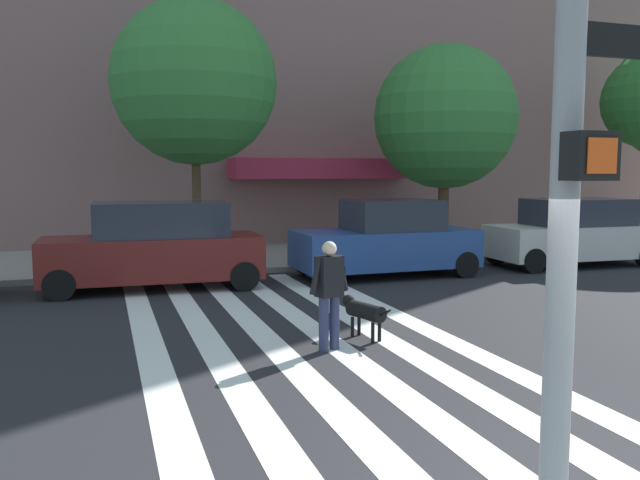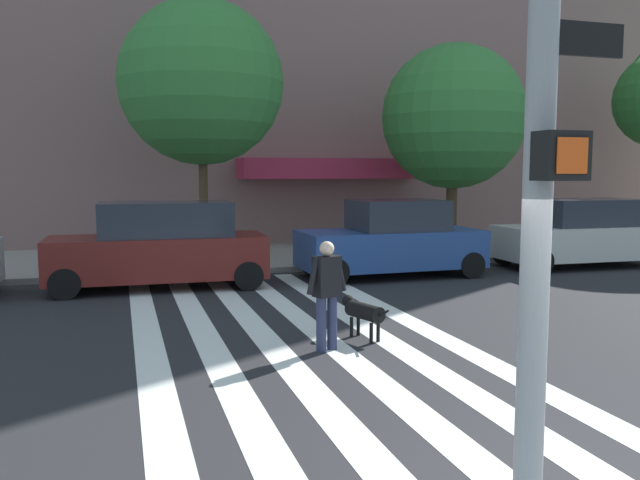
# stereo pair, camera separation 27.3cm
# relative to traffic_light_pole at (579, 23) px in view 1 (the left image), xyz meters

# --- Properties ---
(ground_plane) EXTENTS (160.00, 160.00, 0.00)m
(ground_plane) POSITION_rel_traffic_light_pole_xyz_m (0.87, 6.81, -3.52)
(ground_plane) COLOR #232326
(sidewalk_far) EXTENTS (80.00, 6.00, 0.15)m
(sidewalk_far) POSITION_rel_traffic_light_pole_xyz_m (0.87, 16.16, -3.45)
(sidewalk_far) COLOR gray
(sidewalk_far) RESTS_ON ground_plane
(crosswalk_stripes) EXTENTS (4.95, 12.09, 0.01)m
(crosswalk_stripes) POSITION_rel_traffic_light_pole_xyz_m (0.21, 6.81, -3.52)
(crosswalk_stripes) COLOR silver
(crosswalk_stripes) RESTS_ON ground_plane
(traffic_light_pole) EXTENTS (0.74, 0.46, 5.80)m
(traffic_light_pole) POSITION_rel_traffic_light_pole_xyz_m (0.00, 0.00, 0.00)
(traffic_light_pole) COLOR gray
(traffic_light_pole) RESTS_ON sidewalk_near
(parked_car_behind_first) EXTENTS (4.86, 1.99, 1.97)m
(parked_car_behind_first) POSITION_rel_traffic_light_pole_xyz_m (-1.55, 11.78, -2.56)
(parked_car_behind_first) COLOR maroon
(parked_car_behind_first) RESTS_ON ground_plane
(parked_car_third_in_line) EXTENTS (4.61, 2.10, 1.94)m
(parked_car_third_in_line) POSITION_rel_traffic_light_pole_xyz_m (4.15, 11.78, -2.61)
(parked_car_third_in_line) COLOR navy
(parked_car_third_in_line) RESTS_ON ground_plane
(parked_car_fourth_in_line) EXTENTS (4.67, 2.11, 1.89)m
(parked_car_fourth_in_line) POSITION_rel_traffic_light_pole_xyz_m (9.89, 11.78, -2.59)
(parked_car_fourth_in_line) COLOR beige
(parked_car_fourth_in_line) RESTS_ON ground_plane
(street_tree_nearest) EXTENTS (4.45, 4.45, 7.12)m
(street_tree_nearest) POSITION_rel_traffic_light_pole_xyz_m (-0.19, 14.78, 1.52)
(street_tree_nearest) COLOR #4C3823
(street_tree_nearest) RESTS_ON sidewalk_far
(street_tree_middle) EXTENTS (4.47, 4.47, 6.43)m
(street_tree_middle) POSITION_rel_traffic_light_pole_xyz_m (7.60, 15.05, 0.81)
(street_tree_middle) COLOR #4C3823
(street_tree_middle) RESTS_ON sidewalk_far
(pedestrian_dog_walker) EXTENTS (0.70, 0.35, 1.64)m
(pedestrian_dog_walker) POSITION_rel_traffic_light_pole_xyz_m (0.48, 5.72, -2.59)
(pedestrian_dog_walker) COLOR #282D4C
(pedestrian_dog_walker) RESTS_ON ground_plane
(dog_on_leash) EXTENTS (0.49, 1.09, 0.65)m
(dog_on_leash) POSITION_rel_traffic_light_pole_xyz_m (1.24, 6.22, -3.08)
(dog_on_leash) COLOR black
(dog_on_leash) RESTS_ON ground_plane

